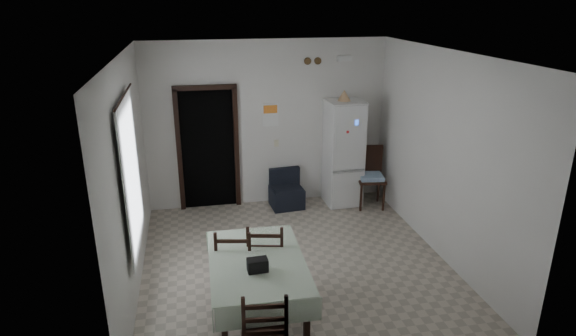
% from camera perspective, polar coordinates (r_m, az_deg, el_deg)
% --- Properties ---
extents(ground, '(4.50, 4.50, 0.00)m').
position_cam_1_polar(ground, '(6.93, 0.86, -11.17)').
color(ground, '#A59987').
rests_on(ground, ground).
extents(ceiling, '(4.20, 4.50, 0.02)m').
position_cam_1_polar(ceiling, '(5.99, 1.00, 13.43)').
color(ceiling, white).
rests_on(ceiling, ground).
extents(wall_back, '(4.20, 0.02, 2.90)m').
position_cam_1_polar(wall_back, '(8.42, -2.44, 5.19)').
color(wall_back, silver).
rests_on(wall_back, ground).
extents(wall_front, '(4.20, 0.02, 2.90)m').
position_cam_1_polar(wall_front, '(4.33, 7.55, -9.49)').
color(wall_front, silver).
rests_on(wall_front, ground).
extents(wall_left, '(0.02, 4.50, 2.90)m').
position_cam_1_polar(wall_left, '(6.22, -18.31, -1.10)').
color(wall_left, silver).
rests_on(wall_left, ground).
extents(wall_right, '(0.02, 4.50, 2.90)m').
position_cam_1_polar(wall_right, '(7.05, 17.83, 1.36)').
color(wall_right, silver).
rests_on(wall_right, ground).
extents(doorway, '(1.06, 0.52, 2.22)m').
position_cam_1_polar(doorway, '(8.63, -9.53, 2.59)').
color(doorway, black).
rests_on(doorway, ground).
extents(window_recess, '(0.10, 1.20, 1.60)m').
position_cam_1_polar(window_recess, '(6.01, -19.07, -0.90)').
color(window_recess, silver).
rests_on(window_recess, ground).
extents(curtain, '(0.02, 1.45, 1.85)m').
position_cam_1_polar(curtain, '(5.99, -18.03, -0.83)').
color(curtain, white).
rests_on(curtain, ground).
extents(curtain_rod, '(0.02, 1.60, 0.02)m').
position_cam_1_polar(curtain_rod, '(5.75, -18.92, 8.10)').
color(curtain_rod, black).
rests_on(curtain_rod, ground).
extents(calendar, '(0.28, 0.02, 0.40)m').
position_cam_1_polar(calendar, '(8.38, -2.10, 6.32)').
color(calendar, white).
rests_on(calendar, ground).
extents(calendar_image, '(0.24, 0.01, 0.14)m').
position_cam_1_polar(calendar_image, '(8.35, -2.10, 6.98)').
color(calendar_image, orange).
rests_on(calendar_image, ground).
extents(light_switch, '(0.08, 0.02, 0.12)m').
position_cam_1_polar(light_switch, '(8.53, -1.40, 2.95)').
color(light_switch, beige).
rests_on(light_switch, ground).
extents(vent_left, '(0.12, 0.03, 0.12)m').
position_cam_1_polar(vent_left, '(8.35, 2.33, 12.54)').
color(vent_left, brown).
rests_on(vent_left, ground).
extents(vent_right, '(0.12, 0.03, 0.12)m').
position_cam_1_polar(vent_right, '(8.40, 3.55, 12.56)').
color(vent_right, brown).
rests_on(vent_right, ground).
extents(emergency_light, '(0.25, 0.07, 0.09)m').
position_cam_1_polar(emergency_light, '(8.50, 6.74, 12.76)').
color(emergency_light, white).
rests_on(emergency_light, ground).
extents(fridge, '(0.62, 0.62, 1.87)m').
position_cam_1_polar(fridge, '(8.57, 6.57, 1.76)').
color(fridge, silver).
rests_on(fridge, ground).
extents(tan_cone, '(0.22, 0.22, 0.18)m').
position_cam_1_polar(tan_cone, '(8.32, 6.68, 8.55)').
color(tan_cone, tan).
rests_on(tan_cone, fridge).
extents(navy_seat, '(0.59, 0.57, 0.67)m').
position_cam_1_polar(navy_seat, '(8.52, -0.16, -2.52)').
color(navy_seat, black).
rests_on(navy_seat, ground).
extents(corner_chair, '(0.53, 0.53, 1.08)m').
position_cam_1_polar(corner_chair, '(8.59, 9.79, -1.17)').
color(corner_chair, black).
rests_on(corner_chair, ground).
extents(dining_table, '(1.07, 1.60, 0.82)m').
position_cam_1_polar(dining_table, '(5.60, -3.59, -14.47)').
color(dining_table, beige).
rests_on(dining_table, ground).
extents(black_bag, '(0.22, 0.14, 0.14)m').
position_cam_1_polar(black_bag, '(5.15, -3.63, -11.41)').
color(black_bag, black).
rests_on(black_bag, dining_table).
extents(dining_chair_far_left, '(0.53, 0.53, 1.04)m').
position_cam_1_polar(dining_chair_far_left, '(5.90, -6.25, -11.30)').
color(dining_chair_far_left, black).
rests_on(dining_chair_far_left, ground).
extents(dining_chair_far_right, '(0.55, 0.55, 1.06)m').
position_cam_1_polar(dining_chair_far_right, '(5.96, -2.58, -10.79)').
color(dining_chair_far_right, black).
rests_on(dining_chair_far_right, ground).
extents(dining_chair_near_head, '(0.50, 0.50, 1.04)m').
position_cam_1_polar(dining_chair_near_head, '(4.87, -2.77, -18.76)').
color(dining_chair_near_head, black).
rests_on(dining_chair_near_head, ground).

